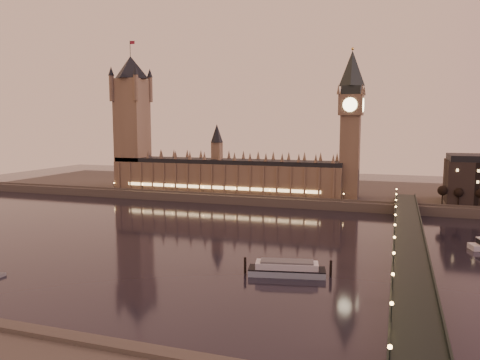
# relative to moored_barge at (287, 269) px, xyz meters

# --- Properties ---
(ground) EXTENTS (700.00, 700.00, 0.00)m
(ground) POSITION_rel_moored_barge_xyz_m (-47.18, 42.45, -2.63)
(ground) COLOR black
(ground) RESTS_ON ground
(far_embankment) EXTENTS (560.00, 130.00, 6.00)m
(far_embankment) POSITION_rel_moored_barge_xyz_m (-17.18, 207.45, 0.37)
(far_embankment) COLOR #423D35
(far_embankment) RESTS_ON ground
(palace_of_westminster) EXTENTS (180.00, 26.62, 52.00)m
(palace_of_westminster) POSITION_rel_moored_barge_xyz_m (-87.31, 163.44, 19.08)
(palace_of_westminster) COLOR brown
(palace_of_westminster) RESTS_ON ground
(victoria_tower) EXTENTS (31.68, 31.68, 118.00)m
(victoria_tower) POSITION_rel_moored_barge_xyz_m (-167.18, 163.45, 63.16)
(victoria_tower) COLOR brown
(victoria_tower) RESTS_ON ground
(big_ben) EXTENTS (17.68, 17.68, 104.00)m
(big_ben) POSITION_rel_moored_barge_xyz_m (6.81, 163.43, 61.32)
(big_ben) COLOR brown
(big_ben) RESTS_ON ground
(westminster_bridge) EXTENTS (13.20, 260.00, 15.30)m
(westminster_bridge) POSITION_rel_moored_barge_xyz_m (44.43, 42.45, 2.89)
(westminster_bridge) COLOR black
(westminster_bridge) RESTS_ON ground
(bare_tree_0) EXTENTS (5.62, 5.62, 11.43)m
(bare_tree_0) POSITION_rel_moored_barge_xyz_m (64.91, 151.45, 11.89)
(bare_tree_0) COLOR black
(bare_tree_0) RESTS_ON ground
(bare_tree_1) EXTENTS (5.62, 5.62, 11.43)m
(bare_tree_1) POSITION_rel_moored_barge_xyz_m (77.74, 151.45, 11.89)
(bare_tree_1) COLOR black
(bare_tree_1) RESTS_ON ground
(moored_barge) EXTENTS (33.33, 13.97, 6.23)m
(moored_barge) POSITION_rel_moored_barge_xyz_m (0.00, 0.00, 0.00)
(moored_barge) COLOR #8DA3B4
(moored_barge) RESTS_ON ground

